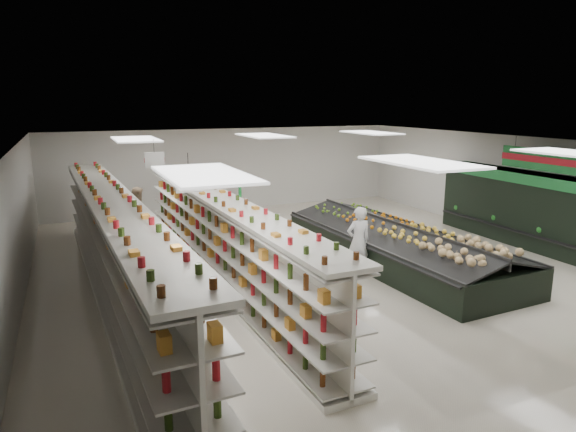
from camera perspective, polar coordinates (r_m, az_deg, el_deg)
name	(u,v)px	position (r m, az deg, el deg)	size (l,w,h in m)	color
floor	(319,265)	(13.63, 3.48, -5.51)	(16.00, 16.00, 0.00)	beige
ceiling	(321,144)	(13.00, 3.67, 8.03)	(14.00, 16.00, 0.02)	white
wall_back	(229,169)	(20.58, -6.57, 5.18)	(14.00, 0.02, 3.20)	silver
wall_left	(14,233)	(11.90, -28.12, -1.70)	(0.02, 16.00, 3.20)	silver
wall_right	(522,188)	(17.49, 24.52, 2.82)	(0.02, 16.00, 3.20)	silver
produce_wall_case	(551,210)	(16.24, 27.16, 0.59)	(0.93, 8.00, 2.20)	black
aisle_sign_near	(189,182)	(9.88, -10.96, 3.75)	(0.52, 0.06, 0.75)	white
aisle_sign_far	(155,160)	(13.79, -14.61, 6.04)	(0.52, 0.06, 0.75)	white
hortifruti_banner	(549,161)	(15.82, 27.01, 5.50)	(0.12, 3.20, 0.95)	#207836
gondola_left	(116,254)	(11.66, -18.57, -4.01)	(1.55, 12.99, 2.25)	white
gondola_center	(221,242)	(12.38, -7.50, -2.93)	(1.28, 11.82, 2.04)	white
produce_island	(396,244)	(14.03, 11.94, -3.07)	(3.06, 7.58, 1.11)	black
soda_endcap	(228,204)	(17.85, -6.74, 1.30)	(1.42, 1.17, 1.56)	red
shopper_main	(358,241)	(12.76, 7.83, -2.79)	(0.63, 0.42, 1.74)	white
shopper_background	(139,213)	(16.64, -16.23, 0.31)	(0.81, 0.50, 1.66)	tan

